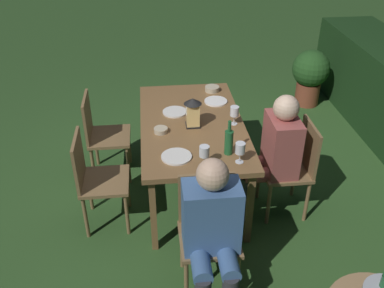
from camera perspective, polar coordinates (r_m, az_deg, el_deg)
ground_plane at (r=4.24m, az=0.00°, el=-6.03°), size 16.00×16.00×0.00m
dining_table at (r=3.85m, az=0.00°, el=2.10°), size 1.62×0.91×0.75m
chair_head_far at (r=3.12m, az=2.12°, el=-10.94°), size 0.40×0.42×0.87m
person_in_blue at (r=2.88m, az=2.73°, el=-11.37°), size 0.48×0.38×1.15m
chair_side_left_b at (r=3.67m, az=-12.67°, el=-4.29°), size 0.42×0.40×0.87m
chair_side_right_b at (r=3.83m, az=13.30°, el=-2.66°), size 0.42×0.40×0.87m
person_in_rust at (r=3.69m, az=10.72°, el=-0.94°), size 0.38×0.47×1.15m
chair_side_left_a at (r=4.28m, az=-11.89°, el=1.48°), size 0.42×0.40×0.87m
lantern_centerpiece at (r=3.70m, az=0.05°, el=4.43°), size 0.15×0.15×0.27m
green_bottle_on_table at (r=3.35m, az=4.90°, el=0.32°), size 0.07×0.07×0.29m
wine_glass_a at (r=3.76m, az=5.65°, el=4.23°), size 0.08×0.08×0.17m
wine_glass_b at (r=3.19m, az=1.65°, el=-1.11°), size 0.08×0.08×0.17m
wine_glass_c at (r=3.25m, az=6.41°, el=-0.68°), size 0.08×0.08×0.17m
plate_a at (r=4.18m, az=3.17°, el=5.67°), size 0.22×0.22×0.01m
plate_b at (r=3.34m, az=-2.07°, el=-1.68°), size 0.24×0.24×0.01m
plate_c at (r=3.98m, az=-2.29°, el=4.27°), size 0.22×0.22×0.01m
bowl_olives at (r=3.67m, az=-4.16°, el=1.86°), size 0.12×0.12×0.04m
bowl_bread at (r=4.39m, az=2.68°, el=7.34°), size 0.14×0.14×0.05m
potted_plant_by_hedge at (r=5.84m, az=15.40°, el=8.97°), size 0.48×0.48×0.74m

